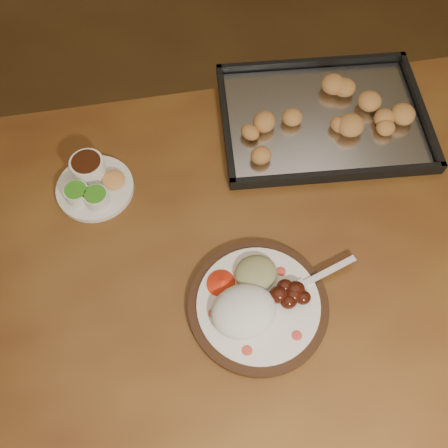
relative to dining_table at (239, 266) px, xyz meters
name	(u,v)px	position (x,y,z in m)	size (l,w,h in m)	color
ground	(237,281)	(0.09, 0.21, -0.65)	(4.00, 4.00, 0.00)	brown
dining_table	(239,266)	(0.00, 0.00, 0.00)	(1.63, 1.14, 0.75)	brown
dinner_plate	(255,303)	(-0.02, -0.13, 0.12)	(0.36, 0.28, 0.06)	black
condiment_saucer	(92,183)	(-0.26, 0.25, 0.12)	(0.17, 0.17, 0.06)	white
baking_tray	(323,116)	(0.31, 0.25, 0.11)	(0.56, 0.47, 0.05)	black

